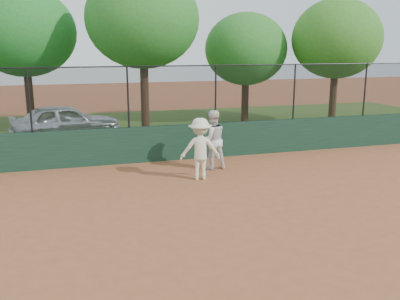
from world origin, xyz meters
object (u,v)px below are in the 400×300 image
object	(u,v)px
tree_2	(143,19)
player_main	(200,149)
parked_car	(66,122)
tree_1	(24,33)
tree_3	(246,49)
tree_4	(337,39)
player_second	(212,140)

from	to	relation	value
tree_2	player_main	bearing A→B (deg)	-87.15
parked_car	tree_1	distance (m)	4.70
tree_3	tree_4	bearing A→B (deg)	-21.08
tree_1	parked_car	bearing A→B (deg)	-59.23
parked_car	tree_2	size ratio (longest dim) A/B	0.63
tree_1	tree_2	bearing A→B (deg)	-26.06
player_second	tree_1	distance (m)	10.99
tree_1	tree_2	world-z (taller)	tree_2
parked_car	player_second	xyz separation A→B (m)	(4.40, -6.04, 0.19)
player_main	tree_1	distance (m)	11.45
player_main	parked_car	bearing A→B (deg)	117.89
player_main	tree_2	xyz separation A→B (m)	(-0.36, 7.18, 4.00)
tree_4	tree_2	bearing A→B (deg)	-179.87
tree_1	tree_4	distance (m)	14.47
parked_car	tree_1	size ratio (longest dim) A/B	0.69
player_second	tree_4	distance (m)	10.90
player_second	tree_1	size ratio (longest dim) A/B	0.29
tree_4	player_second	bearing A→B (deg)	-143.32
tree_4	tree_1	bearing A→B (deg)	170.60
player_main	player_second	bearing A→B (deg)	55.01
player_main	tree_1	bearing A→B (deg)	118.67
tree_1	tree_4	world-z (taller)	tree_1
parked_car	player_second	distance (m)	7.48
player_second	tree_3	world-z (taller)	tree_3
tree_3	tree_4	distance (m)	4.37
parked_car	tree_3	xyz separation A→B (m)	(8.71, 1.74, 2.91)
player_main	tree_2	size ratio (longest dim) A/B	0.28
parked_car	tree_1	xyz separation A→B (m)	(-1.51, 2.54, 3.65)
tree_3	tree_4	xyz separation A→B (m)	(4.05, -1.56, 0.49)
tree_2	tree_3	xyz separation A→B (m)	(5.35, 1.58, -1.24)
player_second	player_main	xyz separation A→B (m)	(-0.69, -0.98, -0.03)
tree_2	tree_4	world-z (taller)	tree_2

